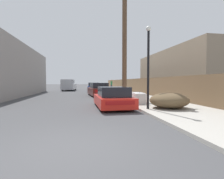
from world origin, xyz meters
TOP-DOWN VIEW (x-y plane):
  - ground_plane at (0.00, 0.00)m, footprint 220.00×220.00m
  - sidewalk_curb at (5.30, 23.50)m, footprint 4.20×63.00m
  - discarded_fridge at (3.95, 7.29)m, footprint 0.94×1.90m
  - parked_sports_car_red at (2.02, 6.19)m, footprint 1.96×4.07m
  - car_parked_mid at (1.99, 14.88)m, footprint 2.26×4.58m
  - car_parked_far at (2.05, 24.34)m, footprint 2.13×4.54m
  - pickup_truck at (-2.09, 27.39)m, footprint 2.40×5.83m
  - utility_pole at (3.69, 10.16)m, footprint 1.80×0.38m
  - street_lamp at (3.62, 4.67)m, footprint 0.26×0.26m
  - brush_pile at (4.86, 4.79)m, footprint 2.10×1.98m
  - wooden_fence at (7.25, 21.03)m, footprint 0.08×44.92m
  - building_right_house at (12.79, 16.20)m, footprint 6.00×15.70m
  - pedestrian at (5.35, 26.65)m, footprint 0.34×0.34m

SIDE VIEW (x-z plane):
  - ground_plane at x=0.00m, z-range 0.00..0.00m
  - sidewalk_curb at x=5.30m, z-range 0.00..0.12m
  - discarded_fridge at x=3.95m, z-range 0.11..0.81m
  - brush_pile at x=4.86m, z-range 0.12..0.94m
  - parked_sports_car_red at x=2.02m, z-range -0.06..1.18m
  - car_parked_far at x=2.05m, z-range -0.05..1.36m
  - car_parked_mid at x=1.99m, z-range -0.04..1.37m
  - pickup_truck at x=-2.09m, z-range -0.01..1.91m
  - wooden_fence at x=7.25m, z-range 0.12..1.94m
  - pedestrian at x=5.35m, z-range 0.15..1.96m
  - street_lamp at x=3.62m, z-range 0.49..4.73m
  - building_right_house at x=12.79m, z-range 0.00..5.30m
  - utility_pole at x=3.69m, z-range 0.19..9.65m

